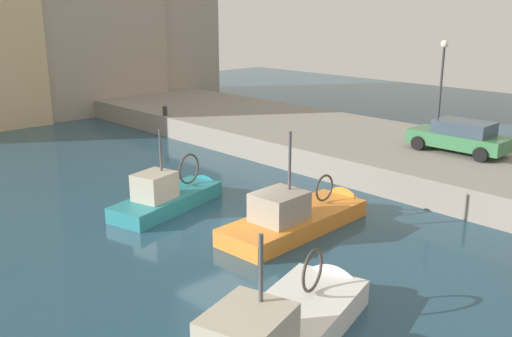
{
  "coord_description": "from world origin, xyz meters",
  "views": [
    {
      "loc": [
        -11.72,
        -14.22,
        7.45
      ],
      "look_at": [
        3.31,
        1.71,
        1.2
      ],
      "focal_mm": 39.52,
      "sensor_mm": 36.0,
      "label": 1
    }
  ],
  "objects_px": {
    "quay_streetlamp": "(442,74)",
    "fishing_boat_orange": "(302,223)",
    "mooring_bollard_mid": "(165,111)",
    "parked_car_green": "(460,136)",
    "fishing_boat_teal": "(173,202)"
  },
  "relations": [
    {
      "from": "parked_car_green",
      "to": "quay_streetlamp",
      "type": "distance_m",
      "value": 3.35
    },
    {
      "from": "parked_car_green",
      "to": "quay_streetlamp",
      "type": "height_order",
      "value": "quay_streetlamp"
    },
    {
      "from": "fishing_boat_teal",
      "to": "quay_streetlamp",
      "type": "height_order",
      "value": "quay_streetlamp"
    },
    {
      "from": "fishing_boat_teal",
      "to": "parked_car_green",
      "type": "xyz_separation_m",
      "value": [
        11.55,
        -5.74,
        1.77
      ]
    },
    {
      "from": "fishing_boat_teal",
      "to": "parked_car_green",
      "type": "relative_size",
      "value": 1.35
    },
    {
      "from": "parked_car_green",
      "to": "mooring_bollard_mid",
      "type": "relative_size",
      "value": 7.9
    },
    {
      "from": "mooring_bollard_mid",
      "to": "quay_streetlamp",
      "type": "height_order",
      "value": "quay_streetlamp"
    },
    {
      "from": "quay_streetlamp",
      "to": "fishing_boat_orange",
      "type": "bearing_deg",
      "value": -174.58
    },
    {
      "from": "fishing_boat_teal",
      "to": "mooring_bollard_mid",
      "type": "bearing_deg",
      "value": 56.68
    },
    {
      "from": "mooring_bollard_mid",
      "to": "fishing_boat_orange",
      "type": "bearing_deg",
      "value": -108.06
    },
    {
      "from": "parked_car_green",
      "to": "quay_streetlamp",
      "type": "bearing_deg",
      "value": 55.4
    },
    {
      "from": "fishing_boat_orange",
      "to": "mooring_bollard_mid",
      "type": "height_order",
      "value": "fishing_boat_orange"
    },
    {
      "from": "fishing_boat_orange",
      "to": "mooring_bollard_mid",
      "type": "xyz_separation_m",
      "value": [
        5.16,
        15.83,
        1.32
      ]
    },
    {
      "from": "fishing_boat_orange",
      "to": "fishing_boat_teal",
      "type": "relative_size",
      "value": 1.15
    },
    {
      "from": "parked_car_green",
      "to": "mooring_bollard_mid",
      "type": "height_order",
      "value": "parked_car_green"
    }
  ]
}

